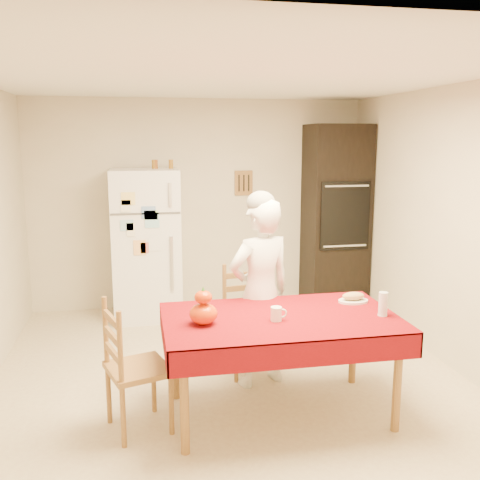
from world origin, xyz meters
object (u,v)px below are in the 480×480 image
object	(u,v)px
seated_woman	(260,293)
bread_plate	(353,301)
oven_cabinet	(335,216)
wine_glass	(383,304)
pumpkin_lower	(203,314)
chair_far	(248,314)
chair_left	(129,363)
coffee_mug	(276,314)
refrigerator	(146,244)
dining_table	(280,325)

from	to	relation	value
seated_woman	bread_plate	bearing A→B (deg)	137.63
oven_cabinet	wine_glass	size ratio (longest dim) A/B	12.50
pumpkin_lower	oven_cabinet	bearing A→B (deg)	53.03
chair_far	chair_left	distance (m)	1.34
oven_cabinet	pumpkin_lower	size ratio (longest dim) A/B	11.17
seated_woman	chair_left	bearing A→B (deg)	9.88
wine_glass	oven_cabinet	bearing A→B (deg)	76.54
chair_left	wine_glass	world-z (taller)	chair_left
wine_glass	seated_woman	bearing A→B (deg)	139.44
oven_cabinet	coffee_mug	bearing A→B (deg)	-118.67
refrigerator	oven_cabinet	size ratio (longest dim) A/B	0.77
pumpkin_lower	dining_table	bearing A→B (deg)	5.52
wine_glass	coffee_mug	bearing A→B (deg)	177.11
oven_cabinet	coffee_mug	world-z (taller)	oven_cabinet
chair_left	seated_woman	bearing A→B (deg)	-79.52
refrigerator	coffee_mug	distance (m)	2.69
seated_woman	wine_glass	world-z (taller)	seated_woman
refrigerator	dining_table	world-z (taller)	refrigerator
pumpkin_lower	bread_plate	bearing A→B (deg)	12.93
chair_far	pumpkin_lower	xyz separation A→B (m)	(-0.50, -0.89, 0.33)
chair_far	bread_plate	size ratio (longest dim) A/B	3.96
oven_cabinet	wine_glass	world-z (taller)	oven_cabinet
seated_woman	refrigerator	bearing A→B (deg)	-83.80
dining_table	pumpkin_lower	size ratio (longest dim) A/B	8.63
pumpkin_lower	bread_plate	world-z (taller)	pumpkin_lower
chair_far	pumpkin_lower	world-z (taller)	chair_far
pumpkin_lower	coffee_mug	bearing A→B (deg)	-3.16
chair_left	bread_plate	distance (m)	1.78
coffee_mug	pumpkin_lower	size ratio (longest dim) A/B	0.51
refrigerator	coffee_mug	bearing A→B (deg)	-71.44
oven_cabinet	chair_left	size ratio (longest dim) A/B	2.32
refrigerator	bread_plate	xyz separation A→B (m)	(1.57, -2.24, -0.08)
dining_table	oven_cabinet	bearing A→B (deg)	61.49
chair_far	coffee_mug	size ratio (longest dim) A/B	9.50
chair_far	seated_woman	xyz separation A→B (m)	(0.04, -0.30, 0.28)
chair_far	wine_glass	distance (m)	1.30
oven_cabinet	dining_table	xyz separation A→B (m)	(-1.37, -2.52, -0.41)
chair_far	seated_woman	bearing A→B (deg)	-89.13
coffee_mug	seated_woman	bearing A→B (deg)	87.53
coffee_mug	bread_plate	bearing A→B (deg)	23.56
chair_far	bread_plate	world-z (taller)	chair_far
refrigerator	pumpkin_lower	size ratio (longest dim) A/B	8.63
wine_glass	chair_far	bearing A→B (deg)	130.22
refrigerator	oven_cabinet	xyz separation A→B (m)	(2.28, 0.05, 0.25)
refrigerator	bread_plate	distance (m)	2.74
oven_cabinet	chair_far	world-z (taller)	oven_cabinet
dining_table	chair_far	size ratio (longest dim) A/B	1.79
chair_far	oven_cabinet	bearing A→B (deg)	42.07
pumpkin_lower	wine_glass	size ratio (longest dim) A/B	1.12
bread_plate	seated_woman	bearing A→B (deg)	155.92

